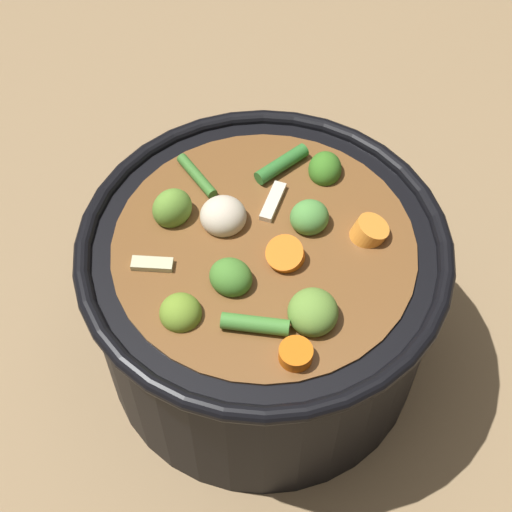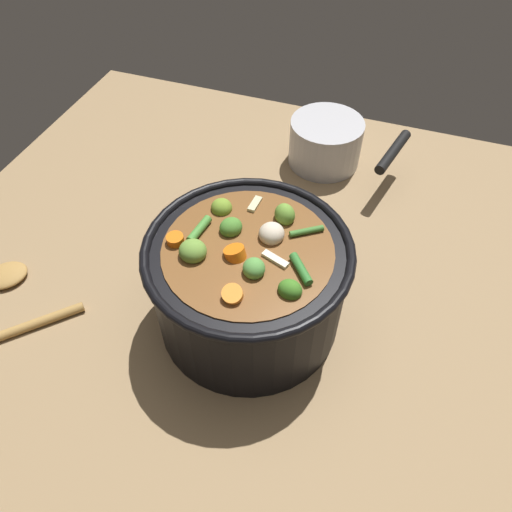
{
  "view_description": "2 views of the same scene",
  "coord_description": "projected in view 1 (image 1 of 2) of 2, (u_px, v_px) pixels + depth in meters",
  "views": [
    {
      "loc": [
        0.01,
        0.32,
        0.58
      ],
      "look_at": [
        0.01,
        -0.01,
        0.11
      ],
      "focal_mm": 54.65,
      "sensor_mm": 36.0,
      "label": 1
    },
    {
      "loc": [
        -0.37,
        -0.14,
        0.58
      ],
      "look_at": [
        0.01,
        -0.01,
        0.12
      ],
      "focal_mm": 34.1,
      "sensor_mm": 36.0,
      "label": 2
    }
  ],
  "objects": [
    {
      "name": "cooking_pot",
      "position": [
        263.0,
        297.0,
        0.59
      ],
      "size": [
        0.26,
        0.26,
        0.17
      ],
      "color": "black",
      "rests_on": "ground_plane"
    },
    {
      "name": "ground_plane",
      "position": [
        263.0,
        346.0,
        0.65
      ],
      "size": [
        1.1,
        1.1,
        0.0
      ],
      "primitive_type": "plane",
      "color": "#8C704C"
    }
  ]
}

